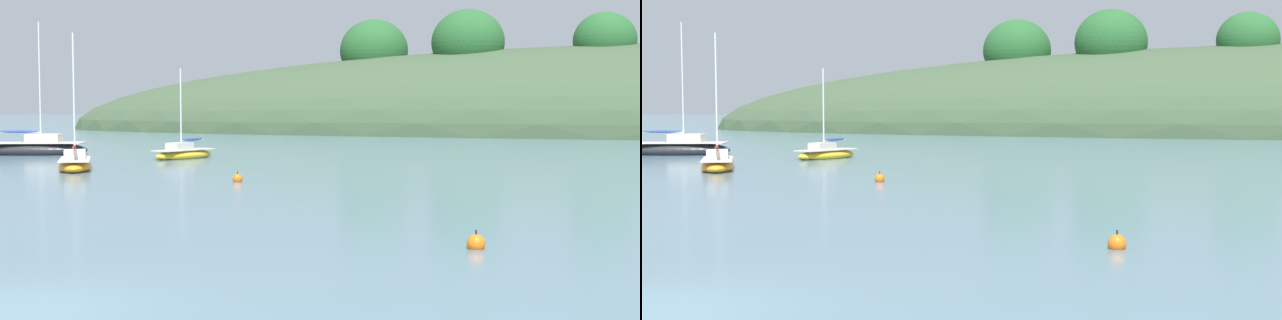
% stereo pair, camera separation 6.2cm
% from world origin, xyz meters
% --- Properties ---
extents(ground_plane, '(400.00, 400.00, 0.00)m').
position_xyz_m(ground_plane, '(0.00, 0.00, 0.00)').
color(ground_plane, slate).
extents(sailboat_teal_outer, '(3.68, 4.91, 7.09)m').
position_xyz_m(sailboat_teal_outer, '(-14.57, 26.75, 0.32)').
color(sailboat_teal_outer, orange).
rests_on(sailboat_teal_outer, ground).
extents(sailboat_white_near, '(3.04, 4.77, 5.62)m').
position_xyz_m(sailboat_white_near, '(-12.90, 36.44, 0.31)').
color(sailboat_white_near, gold).
rests_on(sailboat_white_near, ground).
extents(sailboat_navy_dinghy, '(7.05, 4.15, 8.86)m').
position_xyz_m(sailboat_navy_dinghy, '(-23.75, 37.56, 0.41)').
color(sailboat_navy_dinghy, '#232328').
rests_on(sailboat_navy_dinghy, ground).
extents(mooring_buoy_inner, '(0.44, 0.44, 0.54)m').
position_xyz_m(mooring_buoy_inner, '(-4.45, 22.88, 0.12)').
color(mooring_buoy_inner, orange).
rests_on(mooring_buoy_inner, ground).
extents(mooring_buoy_outer, '(0.44, 0.44, 0.54)m').
position_xyz_m(mooring_buoy_outer, '(6.89, 8.19, 0.12)').
color(mooring_buoy_outer, orange).
rests_on(mooring_buoy_outer, ground).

